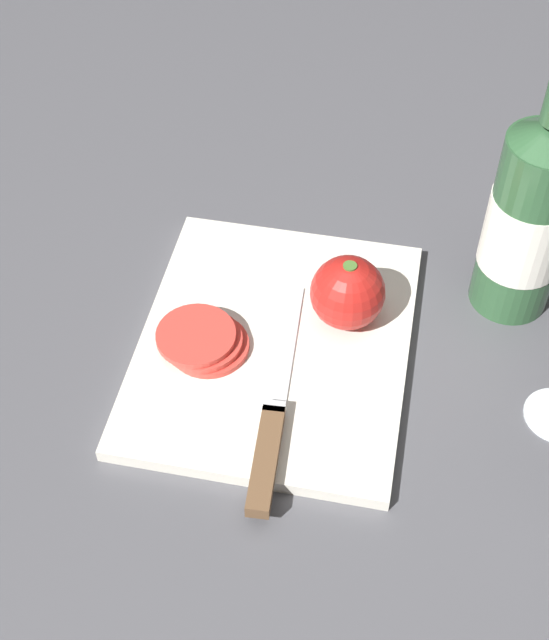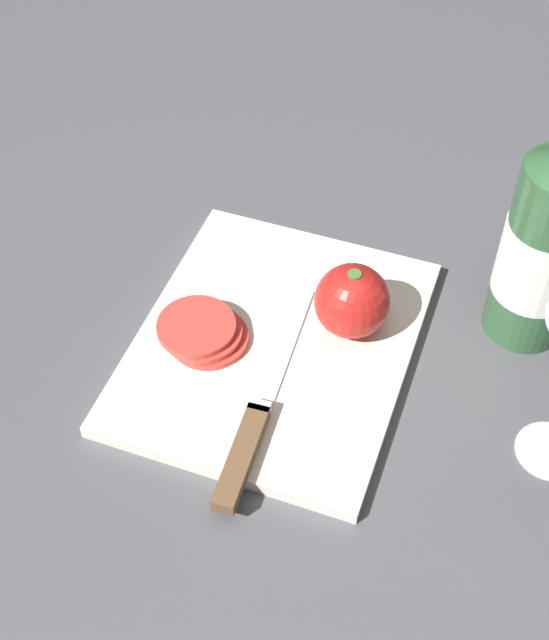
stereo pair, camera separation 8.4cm
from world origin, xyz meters
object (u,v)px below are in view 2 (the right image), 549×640
(wine_bottle, at_px, (547,242))
(tomato_slice_stack_near, at_px, (203,332))
(knife, at_px, (250,435))
(whole_tomato, at_px, (352,301))

(wine_bottle, bearing_deg, tomato_slice_stack_near, 115.53)
(wine_bottle, relative_size, tomato_slice_stack_near, 3.67)
(knife, bearing_deg, whole_tomato, -19.49)
(wine_bottle, distance_m, tomato_slice_stack_near, 0.33)
(knife, relative_size, tomato_slice_stack_near, 2.97)
(knife, height_order, tomato_slice_stack_near, tomato_slice_stack_near)
(whole_tomato, bearing_deg, wine_bottle, -65.12)
(whole_tomato, height_order, knife, whole_tomato)
(whole_tomato, xyz_separation_m, knife, (-0.16, 0.04, -0.03))
(wine_bottle, relative_size, knife, 1.24)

